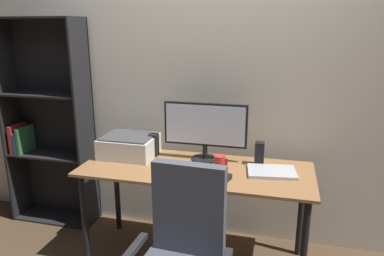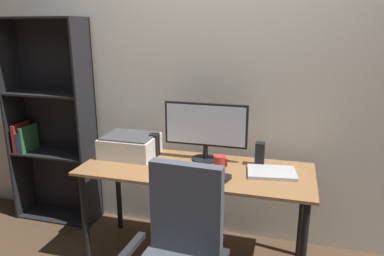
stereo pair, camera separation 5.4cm
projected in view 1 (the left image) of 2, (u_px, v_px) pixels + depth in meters
back_wall at (211, 79)px, 2.86m from camera, size 6.40×0.10×2.60m
desk at (196, 179)px, 2.57m from camera, size 1.62×0.64×0.74m
monitor at (205, 127)px, 2.64m from camera, size 0.61×0.20×0.43m
keyboard at (188, 177)px, 2.38m from camera, size 0.29×0.12×0.02m
mouse at (225, 178)px, 2.34m from camera, size 0.08×0.11×0.03m
coffee_mug at (220, 163)px, 2.50m from camera, size 0.10×0.08×0.10m
laptop at (272, 172)px, 2.45m from camera, size 0.35×0.27×0.02m
speaker_left at (154, 145)px, 2.77m from camera, size 0.06×0.07×0.17m
speaker_right at (259, 154)px, 2.58m from camera, size 0.06×0.07×0.17m
printer at (129, 146)px, 2.77m from camera, size 0.40×0.34×0.16m
bookshelf at (48, 125)px, 3.15m from camera, size 0.74×0.28×1.77m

